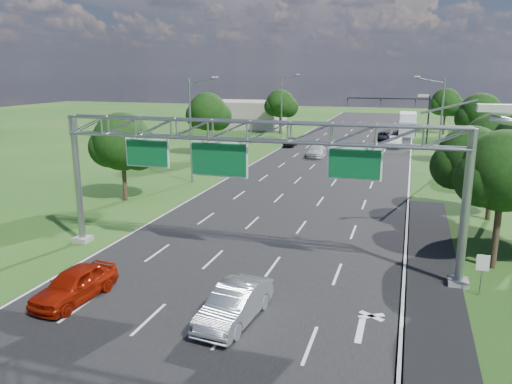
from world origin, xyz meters
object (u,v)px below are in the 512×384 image
at_px(silver_sedan, 234,304).
at_px(regulatory_sign, 482,266).
at_px(traffic_signal, 404,108).
at_px(sign_gantry, 250,142).
at_px(red_coupe, 75,284).
at_px(box_truck, 407,124).

bearing_deg(silver_sedan, regulatory_sign, 35.59).
height_order(traffic_signal, silver_sedan, traffic_signal).
relative_size(sign_gantry, traffic_signal, 1.92).
bearing_deg(red_coupe, regulatory_sign, 23.88).
distance_m(red_coupe, box_truck, 73.14).
height_order(silver_sedan, box_truck, box_truck).
bearing_deg(regulatory_sign, traffic_signal, 95.20).
xyz_separation_m(sign_gantry, regulatory_sign, (12.07, -1.02, -5.38)).
bearing_deg(traffic_signal, silver_sedan, -95.36).
bearing_deg(sign_gantry, silver_sedan, -77.72).
distance_m(traffic_signal, box_truck, 11.98).
relative_size(red_coupe, box_truck, 0.49).
distance_m(regulatory_sign, box_truck, 65.63).
relative_size(traffic_signal, red_coupe, 2.60).
distance_m(red_coupe, silver_sedan, 7.96).
height_order(sign_gantry, red_coupe, sign_gantry).
bearing_deg(traffic_signal, box_truck, 87.40).
bearing_deg(regulatory_sign, red_coupe, -161.26).
relative_size(sign_gantry, silver_sedan, 4.74).
distance_m(regulatory_sign, silver_sedan, 12.14).
height_order(regulatory_sign, red_coupe, regulatory_sign).
xyz_separation_m(regulatory_sign, silver_sedan, (-10.55, -5.97, -0.69)).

